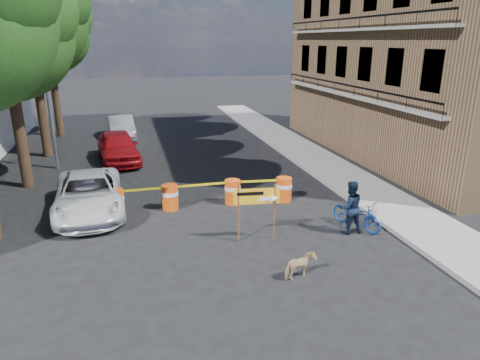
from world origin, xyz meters
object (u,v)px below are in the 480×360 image
barrel_mid_left (170,197)px  bicycle (358,201)px  barrel_mid_right (233,191)px  dog (300,266)px  sedan_red (118,147)px  pedestrian (350,207)px  sedan_silver (121,127)px  detour_sign (262,200)px  barrel_far_left (116,201)px  suv_white (89,194)px  barrel_far_right (284,189)px

barrel_mid_left → bicycle: size_ratio=0.50×
barrel_mid_right → dog: (0.39, -5.46, -0.13)m
barrel_mid_left → sedan_red: size_ratio=0.20×
dog → pedestrian: bearing=-66.7°
bicycle → sedan_red: 12.39m
bicycle → barrel_mid_right: bearing=112.9°
sedan_red → sedan_silver: (0.13, 5.60, -0.08)m
detour_sign → sedan_red: size_ratio=0.39×
barrel_far_left → barrel_mid_right: 4.10m
barrel_mid_right → bicycle: size_ratio=0.50×
dog → suv_white: bearing=24.7°
detour_sign → sedan_red: detour_sign is taller
barrel_mid_left → pedestrian: bearing=-32.9°
pedestrian → sedan_red: (-6.95, 10.22, -0.09)m
barrel_mid_right → barrel_far_right: size_ratio=1.00×
detour_sign → dog: size_ratio=2.13×
barrel_far_left → dog: barrel_far_left is taller
barrel_mid_left → sedan_silver: (-1.67, 12.50, 0.20)m
barrel_far_right → sedan_red: 9.30m
barrel_mid_right → barrel_far_right: bearing=-6.6°
detour_sign → bicycle: bearing=9.1°
pedestrian → dog: (-2.49, -2.15, -0.50)m
sedan_silver → pedestrian: bearing=-71.4°
barrel_far_right → sedan_silver: bearing=114.6°
barrel_mid_right → bicycle: bearing=-42.8°
detour_sign → suv_white: size_ratio=0.36×
dog → sedan_red: size_ratio=0.18×
barrel_mid_right → bicycle: bicycle is taller
dog → sedan_red: 13.16m
bicycle → sedan_red: size_ratio=0.41×
suv_white → barrel_mid_left: bearing=-12.5°
pedestrian → dog: size_ratio=2.06×
pedestrian → bicycle: bearing=-149.5°
sedan_red → bicycle: bearing=-60.4°
bicycle → barrel_mid_left: bearing=126.8°
barrel_far_left → barrel_far_right: same height
barrel_mid_right → sedan_silver: 13.12m
barrel_far_left → bicycle: (7.39, -3.06, 0.44)m
barrel_mid_right → suv_white: suv_white is taller
pedestrian → bicycle: size_ratio=0.93×
bicycle → dog: bearing=-164.6°
barrel_mid_left → dog: (2.65, -5.48, -0.13)m
detour_sign → suv_white: bearing=152.3°
barrel_far_right → barrel_mid_right: bearing=173.4°
barrel_mid_right → bicycle: 4.52m
barrel_far_right → sedan_silver: sedan_silver is taller
barrel_mid_right → dog: size_ratio=1.10×
barrel_mid_left → barrel_far_right: same height
barrel_mid_left → dog: size_ratio=1.10×
suv_white → sedan_red: bearing=78.5°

